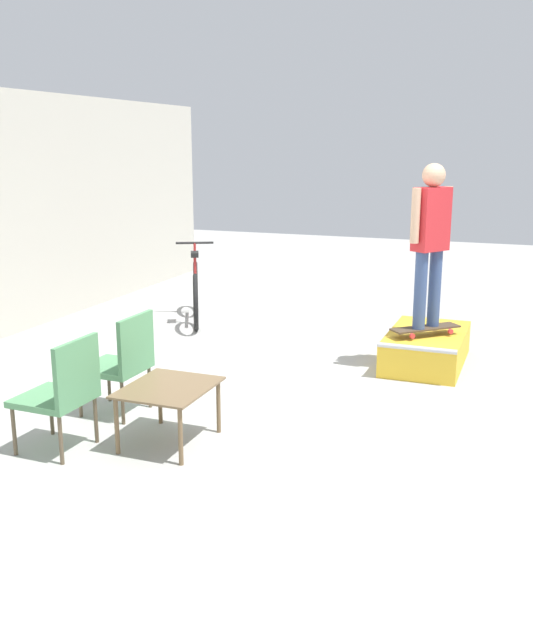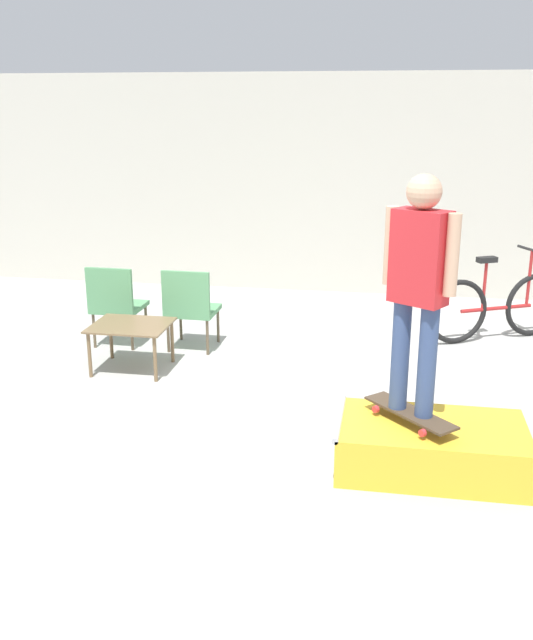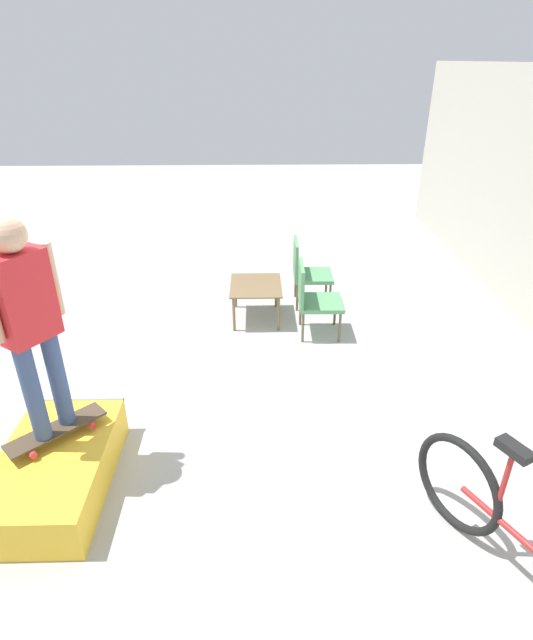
{
  "view_description": "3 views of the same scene",
  "coord_description": "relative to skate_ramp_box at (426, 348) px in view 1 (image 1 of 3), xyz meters",
  "views": [
    {
      "loc": [
        -6.04,
        -1.87,
        2.34
      ],
      "look_at": [
        0.29,
        0.57,
        0.66
      ],
      "focal_mm": 40.0,
      "sensor_mm": 36.0,
      "label": 1
    },
    {
      "loc": [
        1.2,
        -5.67,
        2.61
      ],
      "look_at": [
        0.09,
        0.55,
        0.67
      ],
      "focal_mm": 40.0,
      "sensor_mm": 36.0,
      "label": 2
    },
    {
      "loc": [
        4.52,
        0.78,
        3.05
      ],
      "look_at": [
        0.01,
        0.89,
        0.67
      ],
      "focal_mm": 28.0,
      "sensor_mm": 36.0,
      "label": 3
    }
  ],
  "objects": [
    {
      "name": "ground_plane",
      "position": [
        -1.56,
        0.81,
        -0.18
      ],
      "size": [
        24.0,
        24.0,
        0.0
      ],
      "primitive_type": "plane",
      "color": "#A8A8A3"
    },
    {
      "name": "skate_ramp_box",
      "position": [
        0.0,
        0.0,
        0.0
      ],
      "size": [
        1.38,
        0.8,
        0.38
      ],
      "color": "gold",
      "rests_on": "ground_plane"
    },
    {
      "name": "skateboard_on_ramp",
      "position": [
        -0.16,
        -0.0,
        0.26
      ],
      "size": [
        0.68,
        0.7,
        0.07
      ],
      "rotation": [
        0.0,
        0.0,
        -0.81
      ],
      "color": "#473828",
      "rests_on": "skate_ramp_box"
    },
    {
      "name": "person_skater",
      "position": [
        -0.16,
        -0.0,
        1.28
      ],
      "size": [
        0.49,
        0.38,
        1.7
      ],
      "rotation": [
        0.0,
        0.0,
        -0.58
      ],
      "color": "#384C7A",
      "rests_on": "skateboard_on_ramp"
    },
    {
      "name": "coffee_table",
      "position": [
        -2.89,
        1.59,
        0.24
      ],
      "size": [
        0.77,
        0.65,
        0.48
      ],
      "color": "brown",
      "rests_on": "ground_plane"
    },
    {
      "name": "patio_chair_left",
      "position": [
        -3.32,
        2.27,
        0.33
      ],
      "size": [
        0.53,
        0.53,
        0.91
      ],
      "rotation": [
        0.0,
        0.0,
        3.12
      ],
      "color": "brown",
      "rests_on": "ground_plane"
    },
    {
      "name": "patio_chair_right",
      "position": [
        -2.47,
        2.27,
        0.33
      ],
      "size": [
        0.53,
        0.53,
        0.91
      ],
      "rotation": [
        0.0,
        0.0,
        3.12
      ],
      "color": "brown",
      "rests_on": "ground_plane"
    },
    {
      "name": "bicycle",
      "position": [
        0.85,
        3.22,
        0.21
      ],
      "size": [
        1.58,
        0.83,
        1.03
      ],
      "rotation": [
        0.0,
        0.0,
        0.46
      ],
      "color": "black",
      "rests_on": "ground_plane"
    }
  ]
}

